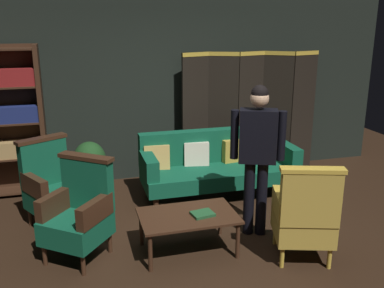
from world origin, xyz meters
name	(u,v)px	position (x,y,z in m)	size (l,w,h in m)	color
ground_plane	(212,250)	(0.00, 0.00, 0.00)	(10.00, 10.00, 0.00)	black
back_wall	(162,86)	(0.00, 2.45, 1.40)	(7.20, 0.10, 2.80)	black
folding_screen	(250,112)	(1.30, 2.14, 0.99)	(2.15, 0.35, 1.90)	black
bookshelf	(9,119)	(-2.15, 2.19, 1.08)	(0.90, 0.32, 2.05)	#382114
velvet_couch	(218,163)	(0.55, 1.46, 0.46)	(2.12, 0.78, 0.88)	#382114
coffee_table	(188,219)	(-0.25, 0.05, 0.37)	(1.00, 0.64, 0.42)	#382114
armchair_gilt_accent	(305,215)	(0.83, -0.41, 0.49)	(0.73, 0.72, 1.04)	gold
armchair_wing_left	(52,185)	(-1.62, 1.10, 0.49)	(0.79, 0.79, 1.04)	#382114
armchair_wing_right	(79,212)	(-1.33, 0.27, 0.49)	(0.81, 0.81, 1.04)	#382114
standing_figure	(257,147)	(0.58, 0.24, 1.03)	(0.55, 0.35, 1.70)	black
potted_plant	(90,164)	(-1.15, 1.96, 0.42)	(0.45, 0.45, 0.74)	brown
book_green_cloth	(202,214)	(-0.11, 0.00, 0.43)	(0.22, 0.18, 0.03)	#1E4C28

